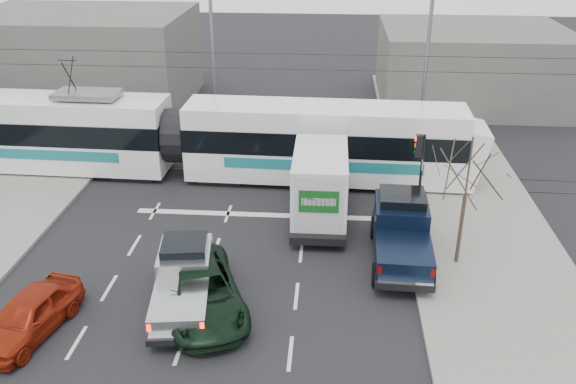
# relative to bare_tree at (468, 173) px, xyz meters

# --- Properties ---
(ground) EXTENTS (120.00, 120.00, 0.00)m
(ground) POSITION_rel_bare_tree_xyz_m (-7.60, -2.50, -3.79)
(ground) COLOR black
(ground) RESTS_ON ground
(sidewalk_right) EXTENTS (6.00, 60.00, 0.15)m
(sidewalk_right) POSITION_rel_bare_tree_xyz_m (1.40, -2.50, -3.72)
(sidewalk_right) COLOR gray
(sidewalk_right) RESTS_ON ground
(rails) EXTENTS (60.00, 1.60, 0.03)m
(rails) POSITION_rel_bare_tree_xyz_m (-7.60, 7.50, -3.78)
(rails) COLOR #33302D
(rails) RESTS_ON ground
(building_left) EXTENTS (14.00, 10.00, 6.00)m
(building_left) POSITION_rel_bare_tree_xyz_m (-21.60, 19.50, -0.79)
(building_left) COLOR #645F5A
(building_left) RESTS_ON ground
(building_right) EXTENTS (12.00, 10.00, 5.00)m
(building_right) POSITION_rel_bare_tree_xyz_m (4.40, 21.50, -1.29)
(building_right) COLOR #645F5A
(building_right) RESTS_ON ground
(bare_tree) EXTENTS (2.40, 2.40, 5.00)m
(bare_tree) POSITION_rel_bare_tree_xyz_m (0.00, 0.00, 0.00)
(bare_tree) COLOR #47382B
(bare_tree) RESTS_ON ground
(traffic_signal) EXTENTS (0.44, 0.44, 3.60)m
(traffic_signal) POSITION_rel_bare_tree_xyz_m (-1.13, 4.00, -1.05)
(traffic_signal) COLOR black
(traffic_signal) RESTS_ON ground
(street_lamp_near) EXTENTS (2.38, 0.25, 9.00)m
(street_lamp_near) POSITION_rel_bare_tree_xyz_m (-0.29, 11.50, 1.32)
(street_lamp_near) COLOR slate
(street_lamp_near) RESTS_ON ground
(street_lamp_far) EXTENTS (2.38, 0.25, 9.00)m
(street_lamp_far) POSITION_rel_bare_tree_xyz_m (-11.79, 13.50, 1.32)
(street_lamp_far) COLOR slate
(street_lamp_far) RESTS_ON ground
(catenary) EXTENTS (60.00, 0.20, 7.00)m
(catenary) POSITION_rel_bare_tree_xyz_m (-7.60, 7.50, 0.09)
(catenary) COLOR black
(catenary) RESTS_ON ground
(tram) EXTENTS (27.85, 3.58, 5.67)m
(tram) POSITION_rel_bare_tree_xyz_m (-12.45, 7.60, -1.78)
(tram) COLOR white
(tram) RESTS_ON ground
(silver_pickup) EXTENTS (2.47, 5.45, 1.91)m
(silver_pickup) POSITION_rel_bare_tree_xyz_m (-9.70, -2.96, -2.84)
(silver_pickup) COLOR black
(silver_pickup) RESTS_ON ground
(box_truck) EXTENTS (2.23, 6.44, 3.22)m
(box_truck) POSITION_rel_bare_tree_xyz_m (-5.27, 3.54, -2.20)
(box_truck) COLOR black
(box_truck) RESTS_ON ground
(navy_pickup) EXTENTS (2.34, 5.62, 2.34)m
(navy_pickup) POSITION_rel_bare_tree_xyz_m (-2.09, 0.48, -2.64)
(navy_pickup) COLOR black
(navy_pickup) RESTS_ON ground
(green_car) EXTENTS (4.23, 5.89, 1.49)m
(green_car) POSITION_rel_bare_tree_xyz_m (-9.01, -3.51, -3.05)
(green_car) COLOR black
(green_car) RESTS_ON ground
(red_car) EXTENTS (2.52, 4.35, 1.39)m
(red_car) POSITION_rel_bare_tree_xyz_m (-14.18, -5.12, -3.10)
(red_car) COLOR maroon
(red_car) RESTS_ON ground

